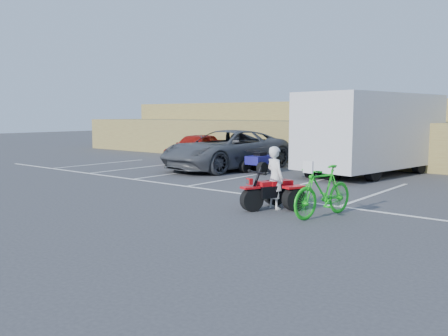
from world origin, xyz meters
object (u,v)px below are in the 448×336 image
Objects in this scene: cargo_trailer at (372,131)px; quad_atv_blue at (260,172)px; grey_pickup at (226,150)px; quad_atv_green at (328,177)px; green_dirt_bike at (323,191)px; rider at (275,178)px; red_trike_atv at (270,209)px; red_car at (196,147)px.

cargo_trailer is 4.98× the size of quad_atv_blue.
grey_pickup is at bearing -148.08° from cargo_trailer.
grey_pickup is 0.85× the size of cargo_trailer.
green_dirt_bike is at bearing -69.21° from quad_atv_green.
grey_pickup is 6.01m from cargo_trailer.
cargo_trailer reaches higher than quad_atv_blue.
grey_pickup is 4.25× the size of quad_atv_blue.
rider is 1.39m from green_dirt_bike.
green_dirt_bike is at bearing 24.78° from red_trike_atv.
rider is 0.79× the size of green_dirt_bike.
green_dirt_bike reaches higher than quad_atv_green.
green_dirt_bike is 1.21× the size of quad_atv_green.
red_car is at bearing -165.82° from cargo_trailer.
grey_pickup reaches higher than quad_atv_blue.
rider is at bearing -37.46° from grey_pickup.
rider reaches higher than red_trike_atv.
rider is at bearing -50.91° from red_car.
quad_atv_blue is at bearing -176.37° from quad_atv_green.
cargo_trailer is (-0.82, 8.14, 0.91)m from rider.
red_trike_atv is 0.97× the size of rider.
red_trike_atv is 0.36× the size of red_car.
quad_atv_blue is at bearing 5.12° from grey_pickup.
red_car is 7.90m from quad_atv_green.
red_car is at bearing 166.57° from quad_atv_green.
quad_atv_green is at bearing 10.72° from grey_pickup.
cargo_trailer is at bearing -8.25° from red_car.
cargo_trailer is at bearing 27.85° from grey_pickup.
red_trike_atv is 12.14m from red_car.
quad_atv_blue is at bearing -139.00° from cargo_trailer.
red_trike_atv is 1.55m from green_dirt_bike.
grey_pickup is 1.45× the size of red_car.
quad_atv_green is at bearing -21.20° from red_car.
quad_atv_green is (4.59, 0.42, -0.84)m from grey_pickup.
red_car is 2.55× the size of quad_atv_green.
rider is 7.46m from quad_atv_blue.
quad_atv_green is at bearing 127.19° from red_trike_atv.
rider is 1.10× the size of quad_atv_blue.
grey_pickup is 4.68m from quad_atv_green.
green_dirt_bike is 1.39× the size of quad_atv_blue.
green_dirt_bike is 8.41m from quad_atv_blue.
grey_pickup is at bearing -38.88° from red_car.
quad_atv_blue is 2.84m from quad_atv_green.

